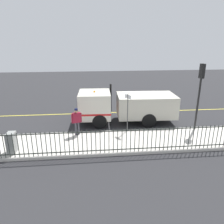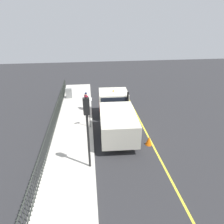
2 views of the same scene
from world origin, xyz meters
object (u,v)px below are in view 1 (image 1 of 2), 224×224
(utility_cabinet, at_px, (12,143))
(street_sign, at_px, (128,108))
(work_truck, at_px, (121,105))
(traffic_light_near, at_px, (200,84))
(traffic_cone, at_px, (151,109))
(worker_standing, at_px, (77,119))

(utility_cabinet, xyz_separation_m, street_sign, (-2.05, 6.21, 0.98))
(work_truck, height_order, street_sign, street_sign)
(street_sign, bearing_deg, work_truck, -176.99)
(street_sign, bearing_deg, traffic_light_near, 88.63)
(traffic_cone, bearing_deg, utility_cabinet, -56.34)
(utility_cabinet, bearing_deg, traffic_light_near, 100.42)
(traffic_light_near, bearing_deg, worker_standing, 84.19)
(work_truck, height_order, traffic_light_near, traffic_light_near)
(work_truck, relative_size, traffic_cone, 11.17)
(work_truck, distance_m, traffic_cone, 3.40)
(utility_cabinet, xyz_separation_m, traffic_cone, (-5.85, 8.78, -0.36))
(traffic_light_near, distance_m, utility_cabinet, 11.00)
(worker_standing, bearing_deg, utility_cabinet, -168.51)
(traffic_light_near, bearing_deg, utility_cabinet, 93.43)
(worker_standing, relative_size, street_sign, 0.69)
(worker_standing, xyz_separation_m, traffic_cone, (-4.06, 5.63, -0.87))
(worker_standing, bearing_deg, traffic_light_near, -16.95)
(worker_standing, relative_size, traffic_cone, 2.71)
(traffic_light_near, xyz_separation_m, street_sign, (-0.10, -4.35, -1.40))
(utility_cabinet, distance_m, traffic_cone, 10.56)
(work_truck, xyz_separation_m, traffic_light_near, (2.04, 4.45, 1.77))
(work_truck, distance_m, utility_cabinet, 7.32)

